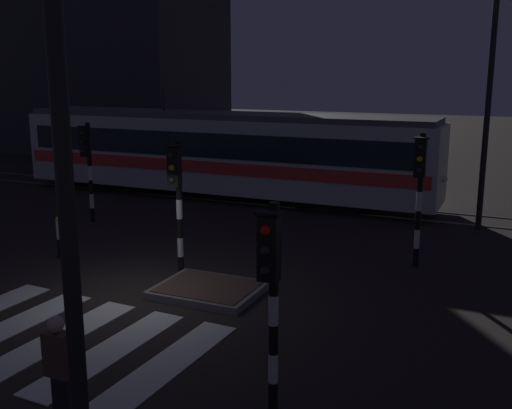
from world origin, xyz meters
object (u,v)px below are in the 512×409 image
object	(u,v)px
traffic_light_corner_far_right	(420,180)
traffic_light_corner_far_left	(87,157)
pedestrian_waiting_at_kerb	(60,375)
tram	(220,152)
bollard_island_edge	(59,237)
traffic_light_median_centre	(177,188)
street_lamp_trackside_right	(490,79)
street_lamp_near_kerb	(38,59)
traffic_light_corner_near_right	(271,279)

from	to	relation	value
traffic_light_corner_far_right	traffic_light_corner_far_left	size ratio (longest dim) A/B	1.04
traffic_light_corner_far_right	pedestrian_waiting_at_kerb	bearing A→B (deg)	-108.44
tram	bollard_island_edge	world-z (taller)	tram
traffic_light_median_centre	bollard_island_edge	world-z (taller)	traffic_light_median_centre
pedestrian_waiting_at_kerb	traffic_light_median_centre	bearing A→B (deg)	107.51
traffic_light_corner_far_left	traffic_light_corner_far_right	bearing A→B (deg)	-2.35
street_lamp_trackside_right	bollard_island_edge	size ratio (longest dim) A/B	6.46
traffic_light_corner_far_right	pedestrian_waiting_at_kerb	world-z (taller)	traffic_light_corner_far_right
traffic_light_median_centre	tram	distance (m)	9.34
street_lamp_trackside_right	street_lamp_near_kerb	bearing A→B (deg)	-100.97
pedestrian_waiting_at_kerb	bollard_island_edge	size ratio (longest dim) A/B	1.54
bollard_island_edge	tram	bearing A→B (deg)	88.49
bollard_island_edge	street_lamp_trackside_right	bearing A→B (deg)	36.83
street_lamp_near_kerb	tram	distance (m)	17.85
tram	bollard_island_edge	distance (m)	8.79
traffic_light_median_centre	traffic_light_corner_far_left	size ratio (longest dim) A/B	1.01
tram	bollard_island_edge	xyz separation A→B (m)	(-0.23, -8.70, -1.19)
traffic_light_corner_near_right	pedestrian_waiting_at_kerb	world-z (taller)	traffic_light_corner_near_right
traffic_light_corner_far_left	street_lamp_near_kerb	distance (m)	14.22
traffic_light_corner_far_right	street_lamp_trackside_right	xyz separation A→B (m)	(1.13, 4.35, 2.34)
traffic_light_median_centre	pedestrian_waiting_at_kerb	bearing A→B (deg)	-72.49
traffic_light_corner_far_right	street_lamp_trackside_right	world-z (taller)	street_lamp_trackside_right
traffic_light_median_centre	traffic_light_corner_near_right	distance (m)	6.28
traffic_light_median_centre	traffic_light_corner_near_right	world-z (taller)	traffic_light_median_centre
street_lamp_trackside_right	traffic_light_median_centre	bearing A→B (deg)	-130.12
street_lamp_trackside_right	tram	xyz separation A→B (m)	(-9.54, 1.38, -2.80)
traffic_light_corner_far_right	street_lamp_trackside_right	bearing A→B (deg)	75.37
street_lamp_trackside_right	traffic_light_corner_near_right	bearing A→B (deg)	-98.93
traffic_light_median_centre	traffic_light_corner_far_right	size ratio (longest dim) A/B	0.97
tram	bollard_island_edge	size ratio (longest dim) A/B	15.02
pedestrian_waiting_at_kerb	tram	bearing A→B (deg)	109.72
bollard_island_edge	traffic_light_median_centre	bearing A→B (deg)	0.17
traffic_light_corner_far_right	street_lamp_trackside_right	distance (m)	5.07
street_lamp_near_kerb	tram	bearing A→B (deg)	112.26
traffic_light_median_centre	pedestrian_waiting_at_kerb	world-z (taller)	traffic_light_median_centre
traffic_light_median_centre	bollard_island_edge	bearing A→B (deg)	-179.83
street_lamp_trackside_right	traffic_light_corner_far_left	bearing A→B (deg)	-161.19
traffic_light_corner_far_left	bollard_island_edge	world-z (taller)	traffic_light_corner_far_left
traffic_light_corner_near_right	street_lamp_near_kerb	bearing A→B (deg)	-108.79
traffic_light_corner_far_right	street_lamp_near_kerb	bearing A→B (deg)	-99.43
pedestrian_waiting_at_kerb	street_lamp_trackside_right	bearing A→B (deg)	72.77
pedestrian_waiting_at_kerb	bollard_island_edge	xyz separation A→B (m)	(-5.57, 6.21, -0.32)
traffic_light_corner_far_right	bollard_island_edge	world-z (taller)	traffic_light_corner_far_right
street_lamp_trackside_right	bollard_island_edge	xyz separation A→B (m)	(-9.77, -7.32, -3.99)
traffic_light_corner_near_right	traffic_light_corner_far_left	world-z (taller)	traffic_light_corner_far_left
tram	bollard_island_edge	bearing A→B (deg)	-91.51
traffic_light_median_centre	traffic_light_corner_far_right	distance (m)	5.83
traffic_light_corner_near_right	street_lamp_trackside_right	xyz separation A→B (m)	(1.87, 11.90, 2.52)
street_lamp_near_kerb	pedestrian_waiting_at_kerb	size ratio (longest dim) A/B	4.57
street_lamp_near_kerb	street_lamp_trackside_right	xyz separation A→B (m)	(2.89, 14.88, -0.34)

